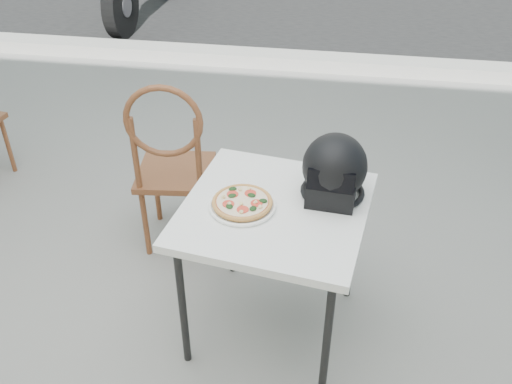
# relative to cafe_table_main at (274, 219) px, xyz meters

# --- Properties ---
(ground) EXTENTS (80.00, 80.00, 0.00)m
(ground) POSITION_rel_cafe_table_main_xyz_m (-0.45, 0.24, -0.66)
(ground) COLOR gray
(ground) RESTS_ON ground
(curb) EXTENTS (30.00, 0.25, 0.12)m
(curb) POSITION_rel_cafe_table_main_xyz_m (-0.45, 3.24, -0.60)
(curb) COLOR #9C9A92
(curb) RESTS_ON ground
(cafe_table_main) EXTENTS (0.87, 0.87, 0.73)m
(cafe_table_main) POSITION_rel_cafe_table_main_xyz_m (0.00, 0.00, 0.00)
(cafe_table_main) COLOR white
(cafe_table_main) RESTS_ON ground
(plate) EXTENTS (0.38, 0.38, 0.02)m
(plate) POSITION_rel_cafe_table_main_xyz_m (-0.13, -0.03, 0.07)
(plate) COLOR white
(plate) RESTS_ON cafe_table_main
(pizza) EXTENTS (0.32, 0.32, 0.03)m
(pizza) POSITION_rel_cafe_table_main_xyz_m (-0.13, -0.03, 0.09)
(pizza) COLOR tan
(pizza) RESTS_ON plate
(helmet) EXTENTS (0.30, 0.31, 0.28)m
(helmet) POSITION_rel_cafe_table_main_xyz_m (0.23, 0.12, 0.19)
(helmet) COLOR black
(helmet) RESTS_ON cafe_table_main
(cafe_chair_main) EXTENTS (0.44, 0.44, 1.05)m
(cafe_chair_main) POSITION_rel_cafe_table_main_xyz_m (-0.61, 0.52, -0.08)
(cafe_chair_main) COLOR brown
(cafe_chair_main) RESTS_ON ground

